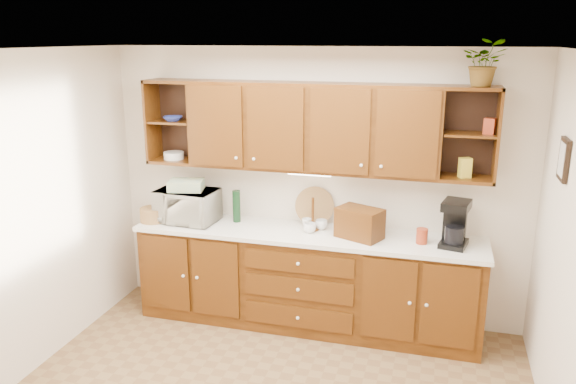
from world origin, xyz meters
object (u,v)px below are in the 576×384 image
Objects in this scene: coffee_maker at (455,224)px; potted_plant at (485,63)px; microwave at (187,206)px; bread_box at (360,223)px.

coffee_maker is 1.36m from potted_plant.
coffee_maker is at bearing 4.45° from microwave.
potted_plant is at bearing 6.60° from microwave.
microwave is 1.69m from bread_box.
coffee_maker is (2.50, 0.02, 0.03)m from microwave.
bread_box is 0.98× the size of coffee_maker.
microwave is 1.51× the size of potted_plant.
coffee_maker is (0.81, 0.04, 0.06)m from bread_box.
coffee_maker is 1.07× the size of potted_plant.
microwave is 2.97m from potted_plant.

